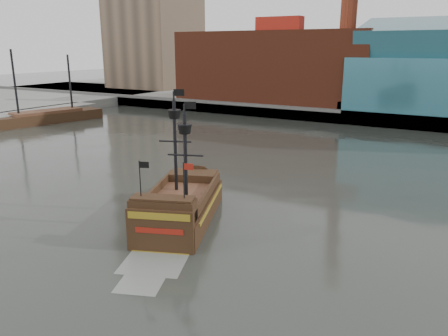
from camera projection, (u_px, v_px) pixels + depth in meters
The scene contains 6 objects.
ground at pixel (141, 280), 26.78m from camera, with size 400.00×400.00×0.00m, color #262824.
promenade_far at pixel (396, 103), 103.33m from camera, with size 220.00×60.00×2.00m, color slate.
seawall at pixel (369, 119), 78.62m from camera, with size 220.00×1.00×2.60m, color #4C4C49.
pier at pixel (3, 120), 79.45m from camera, with size 6.00×40.00×2.00m, color slate.
pirate_ship at pixel (181, 210), 35.47m from camera, with size 9.62×15.74×11.33m.
docked_vessel at pixel (47, 118), 82.12m from camera, with size 9.29×21.23×14.08m.
Camera 1 is at (16.37, -18.23, 13.77)m, focal length 35.00 mm.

